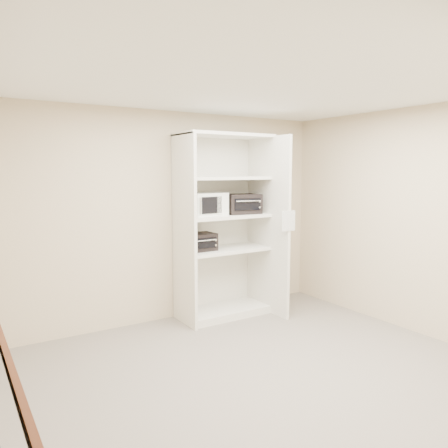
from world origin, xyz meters
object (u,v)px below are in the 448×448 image
toaster_oven_lower (199,242)px  microwave (205,204)px  shelving_unit (227,232)px  toaster_oven_upper (242,204)px

toaster_oven_lower → microwave: bearing=7.0°
shelving_unit → toaster_oven_upper: 0.43m
microwave → toaster_oven_upper: bearing=-11.3°
toaster_oven_upper → toaster_oven_lower: toaster_oven_upper is taller
toaster_oven_upper → microwave: bearing=-179.0°
toaster_oven_upper → toaster_oven_lower: 0.79m
toaster_oven_upper → toaster_oven_lower: (-0.64, 0.05, -0.47)m
shelving_unit → toaster_oven_lower: shelving_unit is taller
microwave → toaster_oven_upper: microwave is taller
toaster_oven_lower → shelving_unit: bearing=-4.2°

